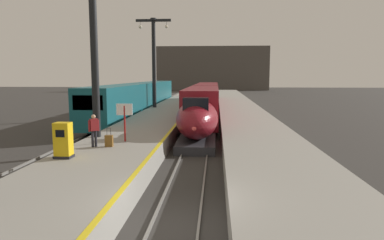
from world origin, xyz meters
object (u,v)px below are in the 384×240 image
object	(u,v)px
highspeed_train_main	(205,101)
regional_train_adjacent	(141,96)
station_column_mid	(94,38)
station_column_far	(154,55)
departure_info_board	(125,115)
passenger_near_edge	(94,128)
ticket_machine_yellow	(63,142)
rolling_suitcase	(109,141)

from	to	relation	value
highspeed_train_main	regional_train_adjacent	bearing A→B (deg)	150.99
station_column_mid	station_column_far	world-z (taller)	station_column_far
departure_info_board	highspeed_train_main	bearing A→B (deg)	78.81
highspeed_train_main	passenger_near_edge	distance (m)	21.61
regional_train_adjacent	departure_info_board	world-z (taller)	regional_train_adjacent
departure_info_board	ticket_machine_yellow	bearing A→B (deg)	-112.84
regional_train_adjacent	ticket_machine_yellow	world-z (taller)	regional_train_adjacent
highspeed_train_main	regional_train_adjacent	distance (m)	9.26
ticket_machine_yellow	departure_info_board	bearing A→B (deg)	67.16
highspeed_train_main	station_column_far	size ratio (longest dim) A/B	3.78
station_column_far	station_column_mid	bearing A→B (deg)	-90.00
highspeed_train_main	rolling_suitcase	distance (m)	21.33
rolling_suitcase	station_column_far	bearing A→B (deg)	94.13
highspeed_train_main	regional_train_adjacent	size ratio (longest dim) A/B	1.04
highspeed_train_main	passenger_near_edge	bearing A→B (deg)	-103.42
rolling_suitcase	station_column_mid	bearing A→B (deg)	119.82
station_column_far	departure_info_board	distance (m)	21.47
rolling_suitcase	departure_info_board	xyz separation A→B (m)	(0.45, 1.51, 1.20)
passenger_near_edge	rolling_suitcase	xyz separation A→B (m)	(0.73, 0.13, -0.69)
regional_train_adjacent	station_column_far	bearing A→B (deg)	-53.57
highspeed_train_main	ticket_machine_yellow	xyz separation A→B (m)	(-5.55, -23.45, -0.14)
regional_train_adjacent	ticket_machine_yellow	size ratio (longest dim) A/B	22.87
regional_train_adjacent	station_column_mid	distance (m)	23.15
rolling_suitcase	regional_train_adjacent	bearing A→B (deg)	98.56
station_column_mid	departure_info_board	xyz separation A→B (m)	(2.07, -1.32, -4.33)
passenger_near_edge	departure_info_board	xyz separation A→B (m)	(1.18, 1.64, 0.52)
station_column_far	rolling_suitcase	world-z (taller)	station_column_far
passenger_near_edge	rolling_suitcase	distance (m)	1.01
departure_info_board	station_column_mid	bearing A→B (deg)	147.48
station_column_far	ticket_machine_yellow	xyz separation A→B (m)	(0.35, -24.96, -5.27)
station_column_mid	ticket_machine_yellow	xyz separation A→B (m)	(0.35, -5.39, -5.09)
highspeed_train_main	station_column_mid	xyz separation A→B (m)	(-5.90, -18.06, 4.96)
passenger_near_edge	departure_info_board	world-z (taller)	departure_info_board
regional_train_adjacent	rolling_suitcase	distance (m)	25.67
rolling_suitcase	ticket_machine_yellow	distance (m)	2.90
station_column_mid	passenger_near_edge	bearing A→B (deg)	-73.36
regional_train_adjacent	ticket_machine_yellow	xyz separation A→B (m)	(2.55, -27.94, -0.34)
ticket_machine_yellow	regional_train_adjacent	bearing A→B (deg)	95.21
station_column_mid	passenger_near_edge	world-z (taller)	station_column_mid
regional_train_adjacent	station_column_far	distance (m)	6.17
regional_train_adjacent	departure_info_board	xyz separation A→B (m)	(4.27, -23.87, 0.43)
rolling_suitcase	departure_info_board	world-z (taller)	departure_info_board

